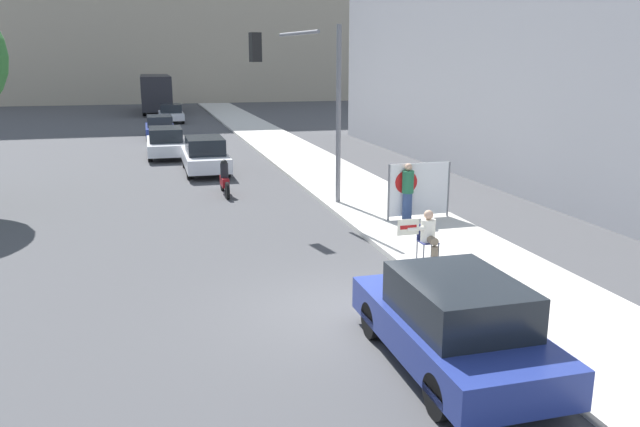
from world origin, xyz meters
TOP-DOWN VIEW (x-y plane):
  - ground_plane at (0.00, 0.00)m, footprint 160.00×160.00m
  - sidewalk_curb at (3.56, 15.00)m, footprint 3.38×90.00m
  - seated_protester at (2.48, 2.08)m, footprint 0.99×0.77m
  - jogger_on_sidewalk at (3.57, 5.85)m, footprint 0.34×0.34m
  - protest_banner at (3.97, 5.99)m, footprint 1.96×0.06m
  - traffic_light_pole at (1.30, 8.55)m, footprint 2.99×2.75m
  - parked_car_curbside at (0.79, -2.47)m, footprint 1.86×4.21m
  - car_on_road_nearest at (-1.31, 16.39)m, footprint 1.77×4.75m
  - car_on_road_midblock at (-2.79, 21.47)m, footprint 1.82×4.76m
  - car_on_road_distant at (-2.89, 29.35)m, footprint 1.72×4.77m
  - car_on_road_far_lane at (-1.83, 39.81)m, footprint 1.84×4.42m
  - city_bus_on_road at (-2.73, 50.04)m, footprint 2.58×11.58m
  - motorcycle_on_road at (-1.07, 11.50)m, footprint 0.28×2.16m

SIDE VIEW (x-z plane):
  - ground_plane at x=0.00m, z-range 0.00..0.00m
  - sidewalk_curb at x=3.56m, z-range 0.00..0.14m
  - motorcycle_on_road at x=-1.07m, z-range -0.09..1.19m
  - car_on_road_distant at x=-2.89m, z-range 0.00..1.42m
  - car_on_road_far_lane at x=-1.83m, z-range 0.00..1.43m
  - car_on_road_midblock at x=-2.79m, z-range 0.00..1.47m
  - parked_car_curbside at x=0.79m, z-range -0.01..1.50m
  - car_on_road_nearest at x=-1.31m, z-range -0.01..1.52m
  - seated_protester at x=2.48m, z-range 0.19..1.41m
  - jogger_on_sidewalk at x=3.57m, z-range 0.15..1.84m
  - protest_banner at x=3.97m, z-range 0.19..1.85m
  - city_bus_on_road at x=-2.73m, z-range 0.25..3.64m
  - traffic_light_pole at x=1.30m, z-range 1.13..6.78m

